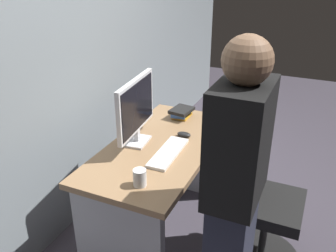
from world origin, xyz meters
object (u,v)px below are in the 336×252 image
person_at_desk (234,197)px  keyboard (168,153)px  mouse (184,134)px  monitor (136,108)px  desk (162,174)px  handbag (254,194)px  cup_near_keyboard (140,178)px  office_chair (259,206)px  book_stack (181,112)px

person_at_desk → keyboard: (0.40, 0.54, -0.08)m
mouse → monitor: bearing=129.4°
desk → handbag: desk is taller
keyboard → cup_near_keyboard: 0.39m
desk → handbag: bearing=-45.5°
office_chair → monitor: bearing=94.5°
cup_near_keyboard → book_stack: 0.99m
office_chair → book_stack: 0.95m
mouse → book_stack: bearing=25.8°
mouse → cup_near_keyboard: bearing=-179.8°
book_stack → person_at_desk: bearing=-145.0°
desk → person_at_desk: bearing=-128.2°
book_stack → office_chair: bearing=-121.6°
cup_near_keyboard → handbag: cup_near_keyboard is taller
keyboard → handbag: (0.66, -0.48, -0.62)m
handbag → monitor: bearing=129.2°
monitor → handbag: 1.29m
office_chair → monitor: (-0.07, 0.86, 0.58)m
keyboard → book_stack: 0.61m
mouse → handbag: size_ratio=0.26×
desk → keyboard: size_ratio=3.10×
keyboard → mouse: (0.28, 0.00, 0.01)m
person_at_desk → book_stack: 1.21m
keyboard → cup_near_keyboard: (-0.39, -0.00, 0.04)m
cup_near_keyboard → keyboard: bearing=0.1°
monitor → handbag: (0.60, -0.74, -0.87)m
office_chair → person_at_desk: bearing=174.1°
book_stack → handbag: book_stack is taller
person_at_desk → mouse: size_ratio=16.39×
desk → office_chair: 0.70m
office_chair → keyboard: 0.69m
mouse → handbag: (0.39, -0.48, -0.63)m
monitor → cup_near_keyboard: monitor is taller
office_chair → mouse: bearing=76.1°
office_chair → mouse: size_ratio=9.40×
keyboard → person_at_desk: bearing=-128.6°
desk → keyboard: keyboard is taller
keyboard → mouse: 0.28m
book_stack → handbag: size_ratio=0.54×
person_at_desk → book_stack: (0.99, 0.69, -0.05)m
desk → keyboard: (-0.10, -0.10, 0.25)m
monitor → keyboard: monitor is taller
monitor → book_stack: 0.58m
desk → office_chair: bearing=-87.7°
person_at_desk → mouse: bearing=38.7°
office_chair → monitor: monitor is taller
monitor → keyboard: 0.36m
desk → monitor: size_ratio=2.47×
person_at_desk → cup_near_keyboard: bearing=88.7°
office_chair → mouse: (0.15, 0.60, 0.34)m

